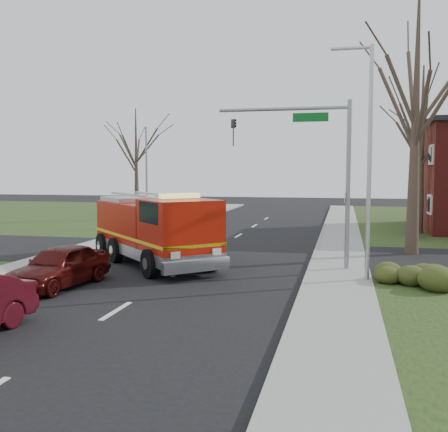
# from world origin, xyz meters

# --- Properties ---
(ground) EXTENTS (120.00, 120.00, 0.00)m
(ground) POSITION_xyz_m (0.00, 0.00, 0.00)
(ground) COLOR black
(ground) RESTS_ON ground
(sidewalk_right) EXTENTS (2.40, 80.00, 0.15)m
(sidewalk_right) POSITION_xyz_m (6.20, 0.00, 0.07)
(sidewalk_right) COLOR gray
(sidewalk_right) RESTS_ON ground
(sidewalk_left) EXTENTS (2.40, 80.00, 0.15)m
(sidewalk_left) POSITION_xyz_m (-6.20, 0.00, 0.07)
(sidewalk_left) COLOR gray
(sidewalk_left) RESTS_ON ground
(health_center_sign) EXTENTS (0.12, 2.00, 1.40)m
(health_center_sign) POSITION_xyz_m (10.50, 12.50, 0.88)
(health_center_sign) COLOR #4F1214
(health_center_sign) RESTS_ON ground
(hedge_corner) EXTENTS (2.80, 2.00, 0.90)m
(hedge_corner) POSITION_xyz_m (9.00, -1.00, 0.58)
(hedge_corner) COLOR #2F3814
(hedge_corner) RESTS_ON lawn_right
(bare_tree_near) EXTENTS (6.00, 6.00, 12.00)m
(bare_tree_near) POSITION_xyz_m (9.50, 6.00, 7.41)
(bare_tree_near) COLOR #3E3024
(bare_tree_near) RESTS_ON ground
(bare_tree_far) EXTENTS (5.25, 5.25, 10.50)m
(bare_tree_far) POSITION_xyz_m (11.00, 15.00, 6.49)
(bare_tree_far) COLOR #3E3024
(bare_tree_far) RESTS_ON ground
(bare_tree_left) EXTENTS (4.50, 4.50, 9.00)m
(bare_tree_left) POSITION_xyz_m (-10.00, 20.00, 5.56)
(bare_tree_left) COLOR #3E3024
(bare_tree_left) RESTS_ON ground
(traffic_signal_mast) EXTENTS (5.29, 0.18, 6.80)m
(traffic_signal_mast) POSITION_xyz_m (5.21, 1.50, 4.71)
(traffic_signal_mast) COLOR gray
(traffic_signal_mast) RESTS_ON ground
(streetlight_pole) EXTENTS (1.48, 0.16, 8.40)m
(streetlight_pole) POSITION_xyz_m (7.14, -0.50, 4.55)
(streetlight_pole) COLOR #B7BABF
(streetlight_pole) RESTS_ON ground
(utility_pole_far) EXTENTS (0.14, 0.14, 7.00)m
(utility_pole_far) POSITION_xyz_m (-6.80, 14.00, 3.50)
(utility_pole_far) COLOR gray
(utility_pole_far) RESTS_ON ground
(fire_engine) EXTENTS (7.33, 7.52, 3.16)m
(fire_engine) POSITION_xyz_m (-1.54, 1.40, 1.43)
(fire_engine) COLOR #9F1307
(fire_engine) RESTS_ON ground
(parked_car_maroon) EXTENTS (2.29, 4.52, 1.48)m
(parked_car_maroon) POSITION_xyz_m (-3.25, -3.46, 0.74)
(parked_car_maroon) COLOR #420C0A
(parked_car_maroon) RESTS_ON ground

